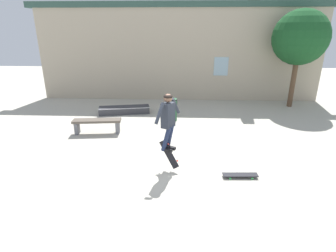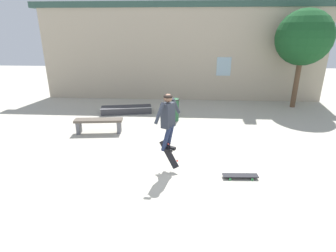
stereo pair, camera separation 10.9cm
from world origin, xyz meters
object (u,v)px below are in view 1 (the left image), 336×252
Objects in this scene: skate_ledge at (124,110)px; tree_right at (300,38)px; trash_bin at (172,109)px; skater at (168,118)px; skateboard_flipping at (169,154)px; park_bench at (97,123)px; skateboard_resting at (240,175)px.

tree_right is at bearing -0.68° from skate_ledge.
skate_ledge is 2.29m from trash_bin.
skater is 1.99× the size of skateboard_flipping.
park_bench is (-8.09, -3.87, -2.74)m from tree_right.
trash_bin is 3.98m from skateboard_flipping.
skateboard_resting is (3.94, -5.12, -0.08)m from skate_ledge.
tree_right is 9.38m from park_bench.
trash_bin reaches higher than skate_ledge.
tree_right is 5.85× the size of skateboard_flipping.
skateboard_resting is (-3.69, -6.62, -3.04)m from tree_right.
tree_right is at bearing -122.05° from skateboard_resting.
park_bench reaches higher than skateboard_resting.
skater is 2.27m from skateboard_resting.
skateboard_flipping is (-5.47, -6.32, -2.67)m from tree_right.
skateboard_resting is (1.80, -0.37, -1.34)m from skater.
tree_right is 2.57× the size of park_bench.
park_bench is 2.43m from skate_ledge.
tree_right is at bearing 81.45° from skateboard_flipping.
skate_ledge is 1.51× the size of skater.
skateboard_resting is at bearing -119.16° from tree_right.
skateboard_flipping reaches higher than park_bench.
skate_ledge is 5.29m from skateboard_flipping.
park_bench is 1.14× the size of skater.
skate_ledge is 3.02× the size of skateboard_flipping.
park_bench is 2.99m from trash_bin.
trash_bin is at bearing 119.37° from skater.
skater is at bearing -89.52° from trash_bin.
skateboard_flipping is at bearing -49.41° from park_bench.
tree_right is 1.94× the size of skate_ledge.
skater is 1.69× the size of skateboard_resting.
trash_bin reaches higher than park_bench.
skate_ledge is (-7.64, -1.50, -2.96)m from tree_right.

